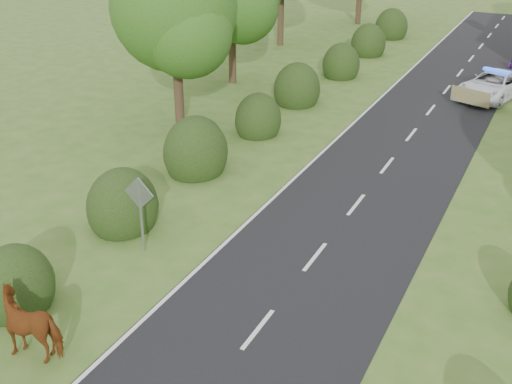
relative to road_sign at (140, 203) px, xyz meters
The scene contains 9 objects.
ground 5.63m from the road_sign, 21.80° to the right, with size 120.00×120.00×0.00m, color #3D651F.
road 14.03m from the road_sign, 68.96° to the left, with size 6.00×70.00×0.02m, color black.
road_markings 11.56m from the road_sign, 72.72° to the left, with size 4.96×70.00×0.01m.
hedgerow_left 9.85m from the road_sign, 98.87° to the left, with size 2.75×50.41×3.00m.
tree_left_a 11.55m from the road_sign, 115.73° to the left, with size 5.74×5.60×8.38m.
road_sign is the anchor object (origin of this frame).
cow 5.22m from the road_sign, 84.77° to the right, with size 1.07×2.03×1.44m, color #58250B.
police_van 22.86m from the road_sign, 70.85° to the left, with size 3.86×5.63×1.57m.
pedestrian_purple 26.17m from the road_sign, 72.14° to the left, with size 0.86×0.67×1.76m, color #3B1E54.
Camera 1 is at (5.93, -12.05, 10.43)m, focal length 45.00 mm.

